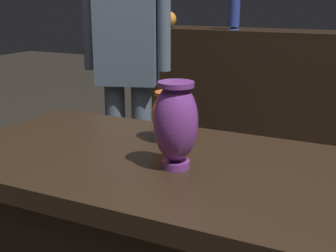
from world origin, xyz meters
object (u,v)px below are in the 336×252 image
Objects in this scene: vase_centerpiece at (176,122)px; shelf_vase_far_left at (169,18)px; vase_tall_behind at (169,114)px; visitor_near_left at (127,58)px; shelf_vase_left at (234,8)px.

shelf_vase_far_left reaches higher than vase_centerpiece.
vase_tall_behind is at bearing 120.53° from vase_centerpiece.
visitor_near_left is at bearing -75.08° from shelf_vase_far_left.
shelf_vase_left is (-0.58, 2.17, 0.22)m from vase_centerpiece.
vase_tall_behind is 2.05m from shelf_vase_left.
vase_tall_behind is at bearing -76.59° from shelf_vase_left.
vase_tall_behind is 0.67× the size of shelf_vase_far_left.
visitor_near_left reaches higher than shelf_vase_far_left.
visitor_near_left is at bearing 127.61° from vase_tall_behind.
visitor_near_left is (0.29, -1.08, -0.16)m from shelf_vase_far_left.
shelf_vase_left reaches higher than vase_tall_behind.
vase_centerpiece is at bearing -63.17° from shelf_vase_far_left.
shelf_vase_left is 1.11m from visitor_near_left.
shelf_vase_far_left is (-0.99, 1.99, 0.18)m from vase_tall_behind.
visitor_near_left reaches higher than shelf_vase_left.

